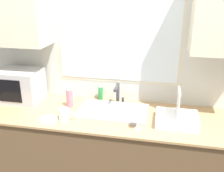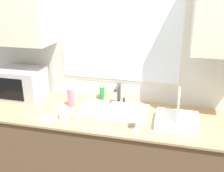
{
  "view_description": "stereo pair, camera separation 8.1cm",
  "coord_description": "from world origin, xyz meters",
  "px_view_note": "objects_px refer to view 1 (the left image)",
  "views": [
    {
      "loc": [
        0.43,
        -1.7,
        1.99
      ],
      "look_at": [
        0.02,
        0.3,
        1.21
      ],
      "focal_mm": 42.0,
      "sensor_mm": 36.0,
      "label": 1
    },
    {
      "loc": [
        0.51,
        -1.68,
        1.99
      ],
      "look_at": [
        0.02,
        0.3,
        1.21
      ],
      "focal_mm": 42.0,
      "sensor_mm": 36.0,
      "label": 2
    }
  ],
  "objects_px": {
    "faucet": "(118,92)",
    "wine_glass": "(138,114)",
    "microwave": "(19,85)",
    "soap_bottle": "(101,93)",
    "mug_near_sink": "(64,114)",
    "spray_bottle": "(69,96)",
    "dish_rack": "(177,118)"
  },
  "relations": [
    {
      "from": "soap_bottle",
      "to": "wine_glass",
      "type": "height_order",
      "value": "wine_glass"
    },
    {
      "from": "microwave",
      "to": "mug_near_sink",
      "type": "bearing_deg",
      "value": -28.02
    },
    {
      "from": "faucet",
      "to": "wine_glass",
      "type": "relative_size",
      "value": 1.14
    },
    {
      "from": "wine_glass",
      "to": "mug_near_sink",
      "type": "bearing_deg",
      "value": 176.5
    },
    {
      "from": "microwave",
      "to": "dish_rack",
      "type": "height_order",
      "value": "microwave"
    },
    {
      "from": "mug_near_sink",
      "to": "wine_glass",
      "type": "distance_m",
      "value": 0.63
    },
    {
      "from": "faucet",
      "to": "wine_glass",
      "type": "xyz_separation_m",
      "value": [
        0.24,
        -0.44,
        0.01
      ]
    },
    {
      "from": "microwave",
      "to": "soap_bottle",
      "type": "height_order",
      "value": "microwave"
    },
    {
      "from": "microwave",
      "to": "spray_bottle",
      "type": "height_order",
      "value": "microwave"
    },
    {
      "from": "faucet",
      "to": "dish_rack",
      "type": "relative_size",
      "value": 0.6
    },
    {
      "from": "microwave",
      "to": "soap_bottle",
      "type": "xyz_separation_m",
      "value": [
        0.78,
        0.15,
        -0.08
      ]
    },
    {
      "from": "faucet",
      "to": "microwave",
      "type": "height_order",
      "value": "microwave"
    },
    {
      "from": "microwave",
      "to": "dish_rack",
      "type": "xyz_separation_m",
      "value": [
        1.51,
        -0.18,
        -0.11
      ]
    },
    {
      "from": "faucet",
      "to": "soap_bottle",
      "type": "bearing_deg",
      "value": 161.82
    },
    {
      "from": "soap_bottle",
      "to": "mug_near_sink",
      "type": "height_order",
      "value": "soap_bottle"
    },
    {
      "from": "soap_bottle",
      "to": "mug_near_sink",
      "type": "relative_size",
      "value": 1.28
    },
    {
      "from": "dish_rack",
      "to": "spray_bottle",
      "type": "distance_m",
      "value": 0.98
    },
    {
      "from": "dish_rack",
      "to": "wine_glass",
      "type": "bearing_deg",
      "value": -151.25
    },
    {
      "from": "microwave",
      "to": "dish_rack",
      "type": "relative_size",
      "value": 1.24
    },
    {
      "from": "dish_rack",
      "to": "soap_bottle",
      "type": "relative_size",
      "value": 2.1
    },
    {
      "from": "faucet",
      "to": "wine_glass",
      "type": "bearing_deg",
      "value": -61.31
    },
    {
      "from": "spray_bottle",
      "to": "wine_glass",
      "type": "relative_size",
      "value": 1.32
    },
    {
      "from": "spray_bottle",
      "to": "soap_bottle",
      "type": "relative_size",
      "value": 1.44
    },
    {
      "from": "spray_bottle",
      "to": "faucet",
      "type": "bearing_deg",
      "value": 18.9
    },
    {
      "from": "mug_near_sink",
      "to": "microwave",
      "type": "bearing_deg",
      "value": 151.98
    },
    {
      "from": "microwave",
      "to": "dish_rack",
      "type": "distance_m",
      "value": 1.52
    },
    {
      "from": "dish_rack",
      "to": "soap_bottle",
      "type": "xyz_separation_m",
      "value": [
        -0.73,
        0.33,
        0.03
      ]
    },
    {
      "from": "dish_rack",
      "to": "wine_glass",
      "type": "xyz_separation_m",
      "value": [
        -0.3,
        -0.17,
        0.09
      ]
    },
    {
      "from": "faucet",
      "to": "microwave",
      "type": "bearing_deg",
      "value": -174.59
    },
    {
      "from": "spray_bottle",
      "to": "soap_bottle",
      "type": "height_order",
      "value": "spray_bottle"
    },
    {
      "from": "spray_bottle",
      "to": "mug_near_sink",
      "type": "distance_m",
      "value": 0.26
    },
    {
      "from": "microwave",
      "to": "dish_rack",
      "type": "bearing_deg",
      "value": -6.77
    }
  ]
}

